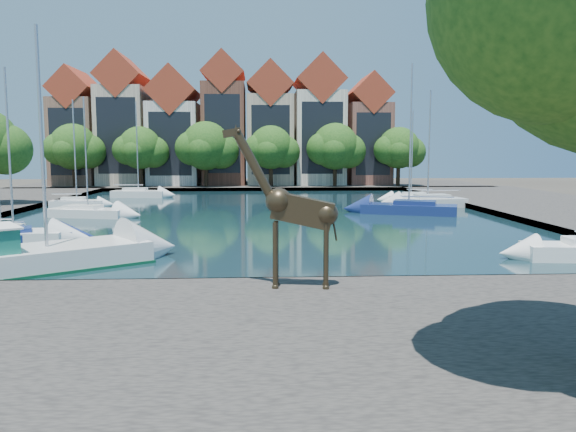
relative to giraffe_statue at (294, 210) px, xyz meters
The scene contains 28 objects.
ground 3.74m from the giraffe_statue, 137.71° to the left, with size 160.00×160.00×0.00m, color #38332B.
water_basin 25.70m from the giraffe_statue, 93.64° to the left, with size 38.00×50.00×0.08m, color black.
near_quay 6.39m from the giraffe_statue, 106.32° to the right, with size 50.00×14.00×0.50m, color #45413C.
far_quay 57.56m from the giraffe_statue, 91.61° to the left, with size 60.00×16.00×0.50m, color #45413C.
right_quay 34.69m from the giraffe_statue, 47.45° to the left, with size 14.00×52.00×0.50m, color #45413C.
townhouse_west_end 62.66m from the giraffe_statue, 113.19° to the left, with size 5.44×9.18×14.93m.
townhouse_west_mid 60.63m from the giraffe_statue, 107.95° to the left, with size 5.94×9.18×16.79m.
townhouse_west_inner 58.88m from the giraffe_statue, 101.91° to the left, with size 6.43×9.18×15.15m.
townhouse_center 57.98m from the giraffe_statue, 95.58° to the left, with size 5.44×9.18×16.93m.
townhouse_east_inner 57.65m from the giraffe_statue, 89.62° to the left, with size 5.94×9.18×15.79m.
townhouse_east_mid 58.09m from the giraffe_statue, 83.17° to the left, with size 6.43×9.18×16.65m.
townhouse_east_end 59.14m from the giraffe_statue, 76.89° to the left, with size 5.44×9.18×14.43m.
far_tree_far_west 57.08m from the giraffe_statue, 114.35° to the left, with size 7.28×5.60×7.68m.
far_tree_west 54.27m from the giraffe_statue, 106.63° to the left, with size 6.76×5.20×7.36m.
far_tree_mid_west 52.56m from the giraffe_statue, 98.22° to the left, with size 7.80×6.00×8.00m.
far_tree_mid_east 52.01m from the giraffe_statue, 89.47° to the left, with size 7.02×5.40×7.52m.
far_tree_east 52.70m from the giraffe_statue, 80.72° to the left, with size 7.54×5.80×7.84m.
far_tree_far_east 54.55m from the giraffe_statue, 72.41° to the left, with size 6.76×5.20×7.36m.
giraffe_statue is the anchor object (origin of this frame).
motorsailer 12.13m from the giraffe_statue, 158.45° to the left, with size 10.27×8.46×9.76m.
sailboat_left_a 18.53m from the giraffe_statue, 141.59° to the left, with size 6.48×2.57×8.86m.
sailboat_left_b 17.75m from the giraffe_statue, 140.77° to the left, with size 5.76×3.77×8.94m.
sailboat_left_c 27.39m from the giraffe_statue, 119.95° to the left, with size 6.11×3.40×8.67m.
sailboat_left_d 34.89m from the giraffe_statue, 118.52° to the left, with size 4.43×1.95×9.08m.
sailboat_left_e 43.24m from the giraffe_statue, 108.39° to the left, with size 5.52×2.28×9.80m.
sailboat_right_b 26.67m from the giraffe_statue, 67.00° to the left, with size 7.52×4.82×11.30m.
sailboat_right_c 32.48m from the giraffe_statue, 65.61° to the left, with size 6.61×2.96×9.88m.
sailboat_right_d 37.39m from the giraffe_statue, 68.98° to the left, with size 4.81×2.03×8.55m.
Camera 1 is at (0.51, -19.32, 4.91)m, focal length 35.00 mm.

